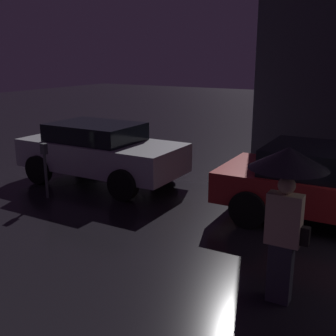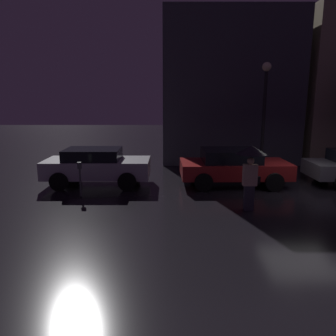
{
  "view_description": "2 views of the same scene",
  "coord_description": "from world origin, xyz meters",
  "px_view_note": "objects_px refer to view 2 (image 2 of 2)",
  "views": [
    {
      "loc": [
        -1.14,
        -6.1,
        2.92
      ],
      "look_at": [
        -4.69,
        0.04,
        1.01
      ],
      "focal_mm": 45.0,
      "sensor_mm": 36.0,
      "label": 1
    },
    {
      "loc": [
        -4.63,
        -10.67,
        3.24
      ],
      "look_at": [
        -4.67,
        0.09,
        0.94
      ],
      "focal_mm": 35.0,
      "sensor_mm": 36.0,
      "label": 2
    }
  ],
  "objects_px": {
    "parked_car_silver": "(98,166)",
    "parking_meter": "(81,175)",
    "parked_car_red": "(234,166)",
    "pedestrian_with_umbrella": "(252,161)",
    "street_lamp_near": "(266,102)"
  },
  "relations": [
    {
      "from": "parked_car_silver",
      "to": "parking_meter",
      "type": "height_order",
      "value": "parked_car_silver"
    },
    {
      "from": "parked_car_silver",
      "to": "parked_car_red",
      "type": "xyz_separation_m",
      "value": [
        5.17,
        0.03,
        -0.02
      ]
    },
    {
      "from": "pedestrian_with_umbrella",
      "to": "street_lamp_near",
      "type": "distance_m",
      "value": 5.53
    },
    {
      "from": "pedestrian_with_umbrella",
      "to": "parked_car_red",
      "type": "bearing_deg",
      "value": -92.47
    },
    {
      "from": "pedestrian_with_umbrella",
      "to": "parking_meter",
      "type": "distance_m",
      "value": 5.54
    },
    {
      "from": "parking_meter",
      "to": "street_lamp_near",
      "type": "bearing_deg",
      "value": 27.15
    },
    {
      "from": "pedestrian_with_umbrella",
      "to": "street_lamp_near",
      "type": "xyz_separation_m",
      "value": [
        1.74,
        4.99,
        1.62
      ]
    },
    {
      "from": "parking_meter",
      "to": "pedestrian_with_umbrella",
      "type": "bearing_deg",
      "value": -14.55
    },
    {
      "from": "parked_car_red",
      "to": "parking_meter",
      "type": "bearing_deg",
      "value": -165.23
    },
    {
      "from": "pedestrian_with_umbrella",
      "to": "street_lamp_near",
      "type": "relative_size",
      "value": 0.41
    },
    {
      "from": "pedestrian_with_umbrella",
      "to": "parking_meter",
      "type": "bearing_deg",
      "value": -15.11
    },
    {
      "from": "pedestrian_with_umbrella",
      "to": "street_lamp_near",
      "type": "height_order",
      "value": "street_lamp_near"
    },
    {
      "from": "pedestrian_with_umbrella",
      "to": "parking_meter",
      "type": "relative_size",
      "value": 1.65
    },
    {
      "from": "parked_car_silver",
      "to": "pedestrian_with_umbrella",
      "type": "height_order",
      "value": "pedestrian_with_umbrella"
    },
    {
      "from": "parked_car_silver",
      "to": "parking_meter",
      "type": "bearing_deg",
      "value": -98.87
    }
  ]
}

